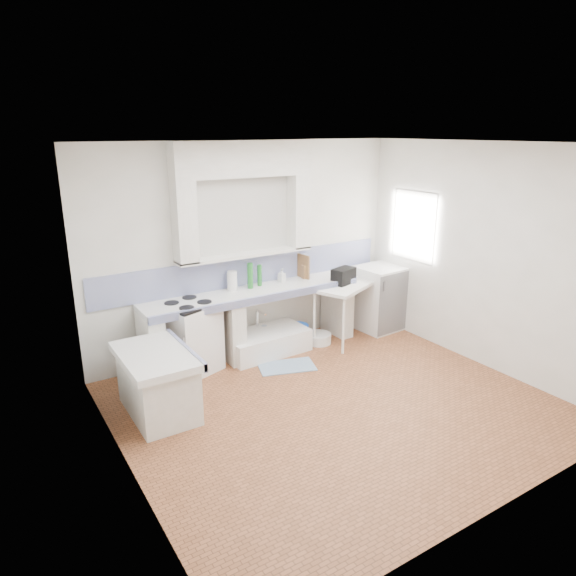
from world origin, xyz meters
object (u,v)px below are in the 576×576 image
stove (190,338)px  sink (266,343)px  fridge (379,298)px  side_table (345,312)px

stove → sink: stove is taller
sink → fridge: bearing=-6.2°
fridge → side_table: bearing=-177.6°
sink → side_table: (1.19, -0.20, 0.28)m
stove → fridge: size_ratio=0.90×
sink → fridge: (1.91, -0.13, 0.35)m
side_table → fridge: fridge is taller
stove → fridge: (2.97, -0.16, 0.05)m
sink → side_table: size_ratio=1.13×
stove → fridge: fridge is taller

